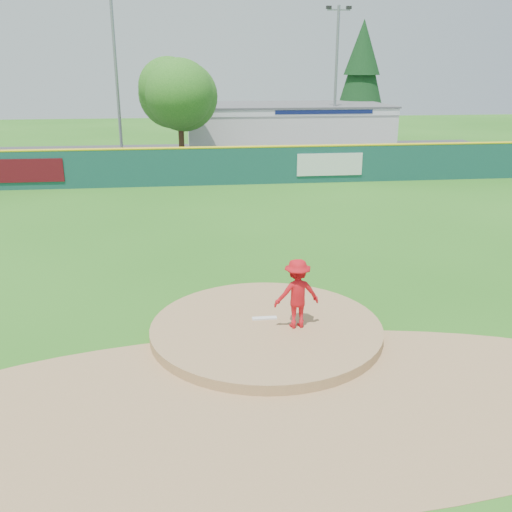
{
  "coord_description": "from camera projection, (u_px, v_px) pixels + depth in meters",
  "views": [
    {
      "loc": [
        -1.74,
        -12.22,
        6.1
      ],
      "look_at": [
        0.0,
        2.0,
        1.3
      ],
      "focal_mm": 40.0,
      "sensor_mm": 36.0,
      "label": 1
    }
  ],
  "objects": [
    {
      "name": "outfield_fence",
      "position": [
        219.0,
        165.0,
        30.24
      ],
      "size": [
        40.0,
        0.14,
        2.07
      ],
      "color": "#154540",
      "rests_on": "ground"
    },
    {
      "name": "pitching_rubber",
      "position": [
        264.0,
        318.0,
        13.84
      ],
      "size": [
        0.6,
        0.15,
        0.04
      ],
      "primitive_type": "cube",
      "color": "white",
      "rests_on": "pitchers_mound"
    },
    {
      "name": "parking_lot",
      "position": [
        212.0,
        159.0,
        39.05
      ],
      "size": [
        44.0,
        16.0,
        0.02
      ],
      "primitive_type": "cube",
      "color": "#38383A",
      "rests_on": "ground"
    },
    {
      "name": "pool_building_grp",
      "position": [
        286.0,
        126.0,
        43.92
      ],
      "size": [
        15.2,
        8.2,
        3.31
      ],
      "color": "silver",
      "rests_on": "ground"
    },
    {
      "name": "deciduous_tree",
      "position": [
        179.0,
        91.0,
        35.49
      ],
      "size": [
        5.6,
        5.6,
        7.36
      ],
      "color": "#382314",
      "rests_on": "ground"
    },
    {
      "name": "pitcher",
      "position": [
        297.0,
        294.0,
        13.2
      ],
      "size": [
        1.14,
        0.74,
        1.66
      ],
      "primitive_type": "imported",
      "rotation": [
        0.0,
        0.0,
        3.26
      ],
      "color": "red",
      "rests_on": "pitchers_mound"
    },
    {
      "name": "van",
      "position": [
        321.0,
        159.0,
        34.1
      ],
      "size": [
        5.62,
        2.89,
        1.52
      ],
      "primitive_type": "imported",
      "rotation": [
        0.0,
        0.0,
        1.5
      ],
      "color": "white",
      "rests_on": "parking_lot"
    },
    {
      "name": "light_pole_left",
      "position": [
        116.0,
        66.0,
        36.44
      ],
      "size": [
        1.75,
        0.25,
        11.0
      ],
      "color": "gray",
      "rests_on": "ground"
    },
    {
      "name": "infield_dirt_arc",
      "position": [
        288.0,
        404.0,
        10.82
      ],
      "size": [
        15.4,
        15.4,
        0.01
      ],
      "primitive_type": "cylinder",
      "color": "#9E774C",
      "rests_on": "ground"
    },
    {
      "name": "fence_banners",
      "position": [
        183.0,
        167.0,
        29.97
      ],
      "size": [
        19.41,
        0.04,
        1.2
      ],
      "color": "#570C14",
      "rests_on": "ground"
    },
    {
      "name": "conifer_tree",
      "position": [
        362.0,
        72.0,
        47.26
      ],
      "size": [
        4.4,
        4.4,
        9.5
      ],
      "color": "#382314",
      "rests_on": "ground"
    },
    {
      "name": "pitchers_mound",
      "position": [
        266.0,
        334.0,
        13.64
      ],
      "size": [
        5.5,
        5.5,
        0.5
      ],
      "primitive_type": "cylinder",
      "color": "#9E774C",
      "rests_on": "ground"
    },
    {
      "name": "ground",
      "position": [
        266.0,
        334.0,
        13.64
      ],
      "size": [
        120.0,
        120.0,
        0.0
      ],
      "primitive_type": "plane",
      "color": "#286B19",
      "rests_on": "ground"
    },
    {
      "name": "light_pole_right",
      "position": [
        336.0,
        74.0,
        40.21
      ],
      "size": [
        1.75,
        0.25,
        10.0
      ],
      "color": "gray",
      "rests_on": "ground"
    }
  ]
}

